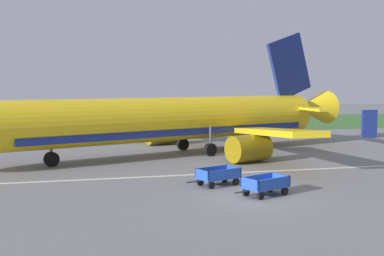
% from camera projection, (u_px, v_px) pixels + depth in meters
% --- Properties ---
extents(ground_plane, '(220.00, 220.00, 0.00)m').
position_uv_depth(ground_plane, '(257.00, 197.00, 26.49)').
color(ground_plane, slate).
extents(grass_strip, '(220.00, 28.00, 0.06)m').
position_uv_depth(grass_strip, '(137.00, 124.00, 73.84)').
color(grass_strip, '#3D7033').
rests_on(grass_strip, ground).
extents(apron_stripe, '(120.00, 0.36, 0.01)m').
position_uv_depth(apron_stripe, '(218.00, 174.00, 33.46)').
color(apron_stripe, silver).
rests_on(apron_stripe, ground).
extents(airplane, '(36.55, 29.74, 11.34)m').
position_uv_depth(airplane, '(182.00, 120.00, 42.44)').
color(airplane, yellow).
rests_on(airplane, ground).
extents(baggage_cart_nearest, '(3.56, 2.26, 1.07)m').
position_uv_depth(baggage_cart_nearest, '(265.00, 185.00, 26.84)').
color(baggage_cart_nearest, '#234CB2').
rests_on(baggage_cart_nearest, ground).
extents(baggage_cart_second_in_row, '(3.58, 2.19, 1.07)m').
position_uv_depth(baggage_cart_second_in_row, '(218.00, 176.00, 29.51)').
color(baggage_cart_second_in_row, '#234CB2').
rests_on(baggage_cart_second_in_row, ground).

